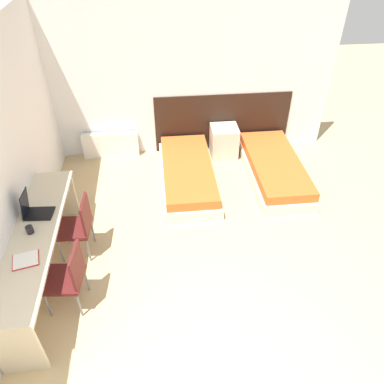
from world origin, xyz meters
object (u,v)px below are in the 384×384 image
(bed_near_window, at_px, (188,174))
(bed_near_door, at_px, (274,169))
(nightstand, at_px, (224,141))
(chair_near_laptop, at_px, (78,225))
(laptop, at_px, (34,210))
(chair_near_notebook, at_px, (68,276))

(bed_near_window, bearing_deg, bed_near_door, 0.00)
(bed_near_window, distance_m, nightstand, 1.06)
(chair_near_laptop, bearing_deg, bed_near_window, 45.39)
(bed_near_door, distance_m, laptop, 3.75)
(nightstand, xyz_separation_m, chair_near_laptop, (-2.24, -2.14, 0.21))
(nightstand, xyz_separation_m, chair_near_notebook, (-2.24, -2.95, 0.21))
(chair_near_notebook, bearing_deg, nightstand, 58.54)
(bed_near_door, height_order, chair_near_laptop, chair_near_laptop)
(nightstand, bearing_deg, laptop, -140.33)
(nightstand, distance_m, chair_near_laptop, 3.10)
(laptop, bearing_deg, chair_near_notebook, -56.08)
(bed_near_door, xyz_separation_m, chair_near_notebook, (-2.97, -2.19, 0.32))
(chair_near_notebook, bearing_deg, chair_near_laptop, 95.79)
(bed_near_door, xyz_separation_m, laptop, (-3.39, -1.45, 0.67))
(bed_near_window, bearing_deg, nightstand, 46.49)
(laptop, bearing_deg, nightstand, 43.34)
(nightstand, bearing_deg, chair_near_laptop, -136.39)
(bed_near_window, distance_m, laptop, 2.52)
(bed_near_door, distance_m, chair_near_laptop, 3.29)
(nightstand, height_order, chair_near_notebook, chair_near_notebook)
(chair_near_notebook, bearing_deg, bed_near_window, 61.00)
(nightstand, height_order, laptop, laptop)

